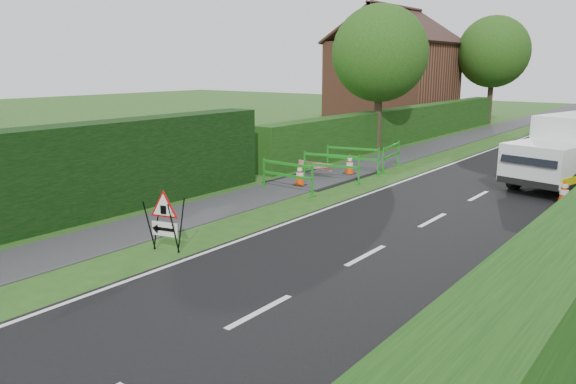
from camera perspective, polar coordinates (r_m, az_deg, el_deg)
The scene contains 17 objects.
ground at distance 10.56m, azimuth -17.11°, elevation -9.97°, with size 120.00×120.00×0.00m, color #224A15.
footpath at distance 42.20m, azimuth 22.14°, elevation 6.46°, with size 2.00×90.00×0.02m, color #2D2D30.
hedge_west_far at distance 30.73m, azimuth 11.91°, elevation 5.08°, with size 1.00×24.00×1.80m, color #14380F.
house_west at distance 39.87m, azimuth 10.60°, elevation 11.03°, with size 7.50×7.40×7.88m.
tree_nw at distance 26.73m, azimuth 9.33°, elevation 13.70°, with size 4.40×4.40×6.70m.
tree_fw at distance 41.52m, azimuth 20.15°, elevation 13.21°, with size 4.80×4.80×7.24m.
triangle_sign at distance 12.38m, azimuth -12.61°, elevation -2.42°, with size 0.96×0.96×1.15m.
works_van at distance 20.84m, azimuth 26.79°, elevation 3.87°, with size 3.09×5.46×2.35m.
traffic_cone_0 at distance 18.13m, azimuth 26.25°, elevation 0.03°, with size 0.38×0.38×0.79m.
traffic_cone_3 at distance 18.85m, azimuth 1.21°, elevation 1.81°, with size 0.38×0.38×0.79m.
traffic_cone_4 at distance 20.97m, azimuth 6.28°, elevation 2.86°, with size 0.38×0.38×0.79m.
ped_barrier_0 at distance 17.81m, azimuth -0.08°, elevation 1.94°, with size 2.07×0.43×1.00m.
ped_barrier_1 at distance 19.57m, azimuth 4.42°, elevation 2.89°, with size 2.08×0.83×1.00m.
ped_barrier_2 at distance 21.26m, azimuth 6.60°, elevation 3.64°, with size 2.09×0.81×1.00m.
ped_barrier_3 at distance 22.13m, azimuth 10.47°, elevation 3.87°, with size 0.71×2.09×1.00m.
redwhite_plank at distance 20.29m, azimuth 2.74°, elevation 1.46°, with size 1.50×0.04×0.25m, color red.
hatchback_car at distance 31.15m, azimuth 25.90°, elevation 5.23°, with size 1.35×3.36×1.14m, color silver.
Camera 1 is at (8.07, -5.53, 3.99)m, focal length 35.00 mm.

